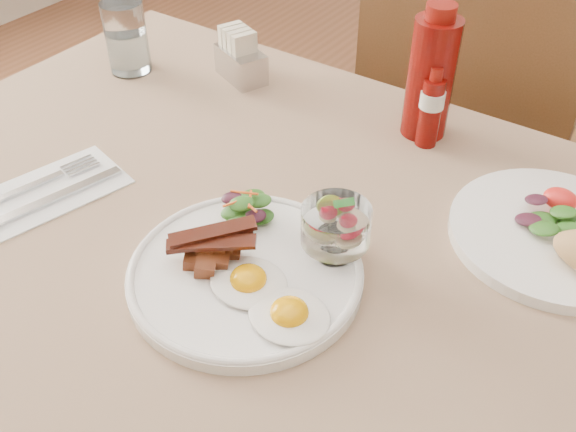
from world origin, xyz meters
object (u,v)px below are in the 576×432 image
table (290,292)px  main_plate (245,274)px  hot_sauce_bottle (431,108)px  sugar_caddy (240,58)px  water_glass (127,42)px  ketchup_bottle (431,76)px  second_plate (566,238)px  fruit_cup (336,226)px  chair_far (464,149)px

table → main_plate: (-0.01, -0.08, 0.10)m
hot_sauce_bottle → sugar_caddy: bearing=179.1°
sugar_caddy → water_glass: size_ratio=0.88×
main_plate → hot_sauce_bottle: bearing=82.4°
table → ketchup_bottle: ketchup_bottle is taller
main_plate → hot_sauce_bottle: hot_sauce_bottle is taller
sugar_caddy → hot_sauce_bottle: bearing=21.6°
second_plate → water_glass: 0.79m
fruit_cup → ketchup_bottle: ketchup_bottle is taller
table → sugar_caddy: (-0.32, 0.31, 0.13)m
main_plate → ketchup_bottle: ketchup_bottle is taller
second_plate → hot_sauce_bottle: 0.28m
second_plate → sugar_caddy: size_ratio=2.41×
ketchup_bottle → table: bearing=-94.1°
chair_far → ketchup_bottle: size_ratio=4.51×
chair_far → main_plate: chair_far is taller
sugar_caddy → water_glass: 0.20m
main_plate → fruit_cup: size_ratio=3.36×
second_plate → water_glass: water_glass is taller
fruit_cup → water_glass: size_ratio=0.66×
chair_far → sugar_caddy: chair_far is taller
water_glass → table: bearing=-23.8°
main_plate → fruit_cup: bearing=48.0°
main_plate → water_glass: (-0.49, 0.30, 0.05)m
hot_sauce_bottle → water_glass: hot_sauce_bottle is taller
sugar_caddy → ketchup_bottle: bearing=26.3°
main_plate → chair_far: bearing=89.3°
table → chair_far: size_ratio=1.43×
water_glass → ketchup_bottle: bearing=12.2°
chair_far → table: bearing=-90.0°
water_glass → second_plate: bearing=-2.4°
hot_sauce_bottle → second_plate: bearing=-25.8°
fruit_cup → sugar_caddy: size_ratio=0.75×
table → hot_sauce_bottle: bearing=82.1°
hot_sauce_bottle → sugar_caddy: hot_sauce_bottle is taller
chair_far → sugar_caddy: 0.54m
main_plate → hot_sauce_bottle: (0.05, 0.39, 0.05)m
main_plate → sugar_caddy: bearing=128.5°
chair_far → hot_sauce_bottle: size_ratio=7.27×
fruit_cup → second_plate: bearing=40.0°
table → hot_sauce_bottle: size_ratio=10.40×
main_plate → sugar_caddy: (-0.31, 0.39, 0.03)m
water_glass → fruit_cup: bearing=-21.3°
hot_sauce_bottle → water_glass: 0.55m
main_plate → ketchup_bottle: bearing=85.5°
chair_far → ketchup_bottle: 0.46m
main_plate → second_plate: second_plate is taller
water_glass → chair_far: bearing=41.4°
sugar_caddy → water_glass: water_glass is taller
main_plate → second_plate: bearing=42.2°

